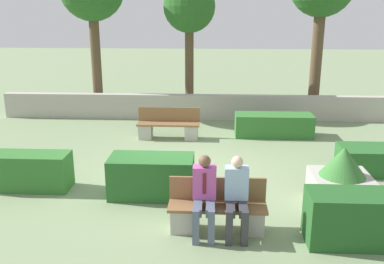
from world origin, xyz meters
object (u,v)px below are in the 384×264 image
Objects in this scene: tree_center_left at (189,10)px; planter_corner_left at (342,181)px; person_seated_man at (204,193)px; bench_left_side at (169,127)px; bench_front at (217,212)px; person_seated_woman at (237,194)px.

planter_corner_left is at bearing -65.85° from tree_center_left.
tree_center_left is at bearing 114.15° from planter_corner_left.
tree_center_left is at bearing 94.96° from person_seated_man.
tree_center_left is at bearing 73.23° from bench_left_side.
person_seated_woman is (0.30, -0.14, 0.40)m from bench_front.
person_seated_man is 0.52m from person_seated_woman.
person_seated_woman is 0.29× the size of tree_center_left.
person_seated_man reaches higher than bench_front.
planter_corner_left is at bearing -57.76° from bench_left_side.
bench_front is at bearing 155.32° from person_seated_woman.
person_seated_man reaches higher than planter_corner_left.
bench_left_side is 5.51m from planter_corner_left.
bench_left_side is at bearing 102.17° from person_seated_man.
bench_front is 5.29m from bench_left_side.
planter_corner_left is 8.42m from tree_center_left.
bench_left_side is at bearing -97.75° from tree_center_left.
tree_center_left is (-1.24, 8.30, 2.78)m from person_seated_woman.
person_seated_man is 1.00× the size of person_seated_woman.
bench_left_side is 1.33× the size of person_seated_woman.
person_seated_man is (1.13, -5.25, 0.40)m from bench_left_side.
bench_front and bench_left_side have the same top height.
tree_center_left reaches higher than person_seated_man.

